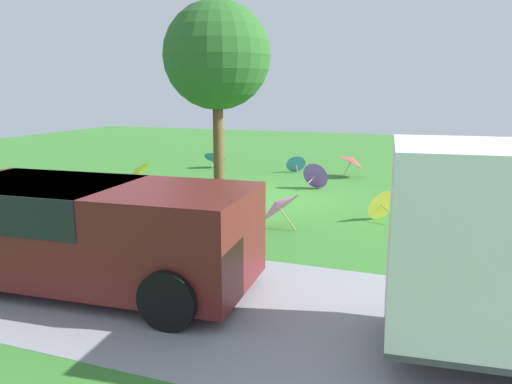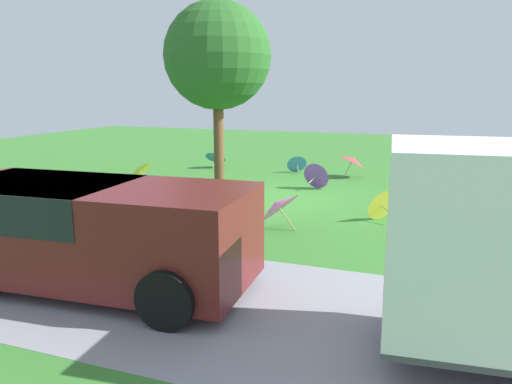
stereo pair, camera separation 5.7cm
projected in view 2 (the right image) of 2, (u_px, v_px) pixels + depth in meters
ground at (276, 197)px, 13.47m from camera, size 40.00×40.00×0.00m
road_strip at (130, 289)px, 7.31m from camera, size 40.00×3.74×0.01m
van_dark at (85, 225)px, 7.32m from camera, size 4.72×2.38×1.53m
park_bench at (44, 188)px, 12.29m from camera, size 1.65×0.69×0.90m
shade_tree at (218, 56)px, 13.33m from camera, size 2.88×2.88×5.18m
parasol_yellow_0 at (139, 170)px, 15.14m from camera, size 0.81×0.87×0.80m
parasol_purple_0 at (479, 180)px, 14.63m from camera, size 0.62×0.51×0.49m
parasol_yellow_1 at (381, 204)px, 11.07m from camera, size 0.79×0.80×0.74m
parasol_pink_0 at (124, 185)px, 13.55m from camera, size 0.67×0.67×0.61m
parasol_pink_1 at (277, 205)px, 10.38m from camera, size 0.94×1.04×0.87m
parasol_blue_0 at (297, 163)px, 17.38m from camera, size 0.82×0.73×0.65m
parasol_blue_1 at (216, 156)px, 18.36m from camera, size 0.78×0.73×0.71m
parasol_red_0 at (446, 178)px, 13.95m from camera, size 0.84×0.92×0.78m
parasol_red_1 at (353, 160)px, 16.35m from camera, size 1.19×1.20×0.85m
parasol_pink_2 at (130, 192)px, 12.13m from camera, size 1.10×1.15×0.78m
parasol_purple_1 at (317, 175)px, 14.59m from camera, size 0.85×0.81×0.79m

